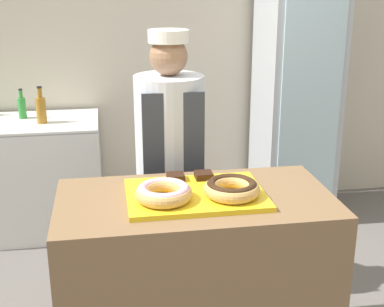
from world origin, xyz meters
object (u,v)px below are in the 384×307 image
(beverage_fridge, at_px, (296,100))
(bottle_amber, at_px, (41,109))
(donut_light_glaze, at_px, (164,192))
(bottle_green_b_b, at_px, (22,107))
(serving_tray, at_px, (196,195))
(baker_person, at_px, (170,165))
(donut_chocolate_glaze, at_px, (232,188))
(brownie_back_right, at_px, (204,175))
(chest_freezer, at_px, (28,176))
(brownie_back_left, at_px, (176,177))

(beverage_fridge, height_order, bottle_amber, beverage_fridge)
(donut_light_glaze, xyz_separation_m, bottle_green_b_b, (-0.86, 1.90, -0.03))
(serving_tray, distance_m, beverage_fridge, 2.05)
(serving_tray, xyz_separation_m, baker_person, (-0.03, 0.68, -0.09))
(donut_chocolate_glaze, height_order, beverage_fridge, beverage_fridge)
(brownie_back_right, relative_size, chest_freezer, 0.08)
(baker_person, height_order, chest_freezer, baker_person)
(donut_chocolate_glaze, relative_size, chest_freezer, 0.23)
(donut_light_glaze, xyz_separation_m, brownie_back_left, (0.08, 0.24, -0.02))
(baker_person, distance_m, bottle_green_b_b, 1.52)
(serving_tray, distance_m, donut_light_glaze, 0.18)
(donut_light_glaze, distance_m, donut_chocolate_glaze, 0.31)
(donut_light_glaze, distance_m, baker_person, 0.77)
(brownie_back_left, xyz_separation_m, bottle_amber, (-0.79, 1.50, 0.02))
(donut_light_glaze, height_order, donut_chocolate_glaze, same)
(beverage_fridge, bearing_deg, chest_freezer, 179.82)
(serving_tray, xyz_separation_m, chest_freezer, (-1.00, 1.74, -0.50))
(baker_person, bearing_deg, chest_freezer, 132.47)
(serving_tray, distance_m, bottle_green_b_b, 2.10)
(brownie_back_left, bearing_deg, serving_tray, -67.65)
(serving_tray, bearing_deg, beverage_fridge, 57.41)
(baker_person, bearing_deg, bottle_amber, 129.65)
(bottle_green_b_b, bearing_deg, donut_chocolate_glaze, -58.48)
(brownie_back_left, relative_size, chest_freezer, 0.08)
(donut_light_glaze, xyz_separation_m, baker_person, (0.12, 0.75, -0.14))
(bottle_amber, bearing_deg, baker_person, -50.35)
(baker_person, distance_m, beverage_fridge, 1.55)
(donut_light_glaze, height_order, bottle_green_b_b, bottle_green_b_b)
(brownie_back_right, bearing_deg, bottle_green_b_b, 123.02)
(donut_light_glaze, relative_size, brownie_back_left, 3.06)
(donut_chocolate_glaze, xyz_separation_m, bottle_amber, (-1.01, 1.74, -0.01))
(donut_light_glaze, xyz_separation_m, bottle_amber, (-0.70, 1.74, -0.01))
(baker_person, height_order, bottle_green_b_b, baker_person)
(donut_chocolate_glaze, xyz_separation_m, brownie_back_left, (-0.22, 0.24, -0.02))
(brownie_back_left, xyz_separation_m, chest_freezer, (-0.93, 1.57, -0.52))
(beverage_fridge, xyz_separation_m, bottle_green_b_b, (-2.12, 0.11, 0.00))
(brownie_back_left, relative_size, bottle_amber, 0.31)
(chest_freezer, bearing_deg, donut_light_glaze, -64.82)
(donut_chocolate_glaze, distance_m, bottle_green_b_b, 2.23)
(chest_freezer, relative_size, bottle_green_b_b, 4.88)
(bottle_amber, bearing_deg, brownie_back_left, -62.35)
(beverage_fridge, bearing_deg, brownie_back_right, -123.59)
(serving_tray, distance_m, baker_person, 0.69)
(donut_chocolate_glaze, height_order, brownie_back_left, donut_chocolate_glaze)
(serving_tray, distance_m, brownie_back_left, 0.19)
(donut_chocolate_glaze, height_order, bottle_green_b_b, bottle_green_b_b)
(brownie_back_left, xyz_separation_m, bottle_green_b_b, (-0.94, 1.67, -0.00))
(donut_light_glaze, distance_m, brownie_back_right, 0.33)
(brownie_back_right, xyz_separation_m, bottle_amber, (-0.93, 1.50, 0.02))
(donut_light_glaze, distance_m, bottle_green_b_b, 2.09)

